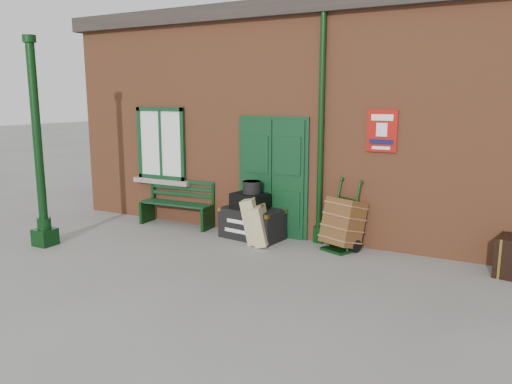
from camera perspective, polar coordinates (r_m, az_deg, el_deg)
The scene contains 10 objects.
ground at distance 8.19m, azimuth -0.78°, elevation -7.71°, with size 80.00×80.00×0.00m, color gray.
station_building at distance 10.97m, azimuth 8.08°, elevation 8.38°, with size 10.30×4.30×4.36m.
canopy_column at distance 9.43m, azimuth -23.51°, elevation 2.63°, with size 0.34×0.34×3.61m.
bench at distance 10.37m, azimuth -8.87°, elevation -1.13°, with size 1.57×0.55×0.96m.
houdini_trunk at distance 9.32m, azimuth -0.45°, elevation -3.61°, with size 1.13×0.62×0.57m, color black.
strongbox at distance 9.24m, azimuth -0.73°, elevation -1.02°, with size 0.62×0.45×0.28m, color black.
hatbox at distance 9.21m, azimuth -0.48°, elevation 0.55°, with size 0.34×0.34×0.23m, color black.
suitcase_back at distance 9.02m, azimuth -0.24°, elevation -3.21°, with size 0.23×0.57×0.80m, color tan.
suitcase_front at distance 8.87m, azimuth 0.48°, elevation -3.84°, with size 0.21×0.52×0.69m, color tan.
porter_trolley at distance 8.70m, azimuth 9.91°, elevation -3.57°, with size 0.77×0.80×1.20m.
Camera 1 is at (3.74, -6.81, 2.58)m, focal length 35.00 mm.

